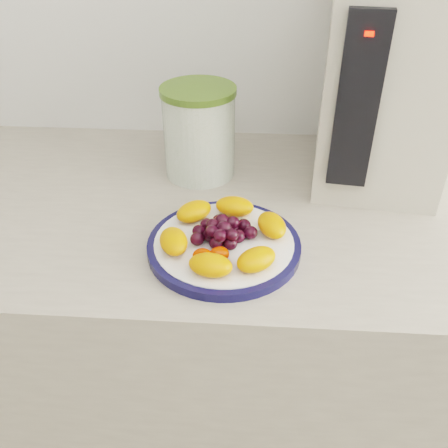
{
  "coord_description": "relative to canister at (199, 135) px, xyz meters",
  "views": [
    {
      "loc": [
        -0.08,
        0.44,
        1.39
      ],
      "look_at": [
        -0.12,
        1.06,
        0.95
      ],
      "focal_mm": 40.0,
      "sensor_mm": 36.0,
      "label": 1
    }
  ],
  "objects": [
    {
      "name": "canister_lid",
      "position": [
        0.0,
        0.0,
        0.09
      ],
      "size": [
        0.18,
        0.18,
        0.01
      ],
      "primitive_type": "cylinder",
      "rotation": [
        0.0,
        0.0,
        -0.34
      ],
      "color": "#4B6822",
      "rests_on": "canister"
    },
    {
      "name": "plate_rim",
      "position": [
        0.06,
        -0.25,
        -0.07
      ],
      "size": [
        0.24,
        0.24,
        0.01
      ],
      "primitive_type": "cylinder",
      "color": "#10113C",
      "rests_on": "counter"
    },
    {
      "name": "counter",
      "position": [
        0.18,
        -0.11,
        -0.53
      ],
      "size": [
        3.5,
        0.6,
        0.9
      ],
      "primitive_type": "cube",
      "color": "#ADA290",
      "rests_on": "floor"
    },
    {
      "name": "plate_face",
      "position": [
        0.06,
        -0.25,
        -0.07
      ],
      "size": [
        0.22,
        0.22,
        0.02
      ],
      "primitive_type": "cylinder",
      "color": "white",
      "rests_on": "counter"
    },
    {
      "name": "appliance_panel",
      "position": [
        0.26,
        -0.11,
        0.11
      ],
      "size": [
        0.07,
        0.03,
        0.28
      ],
      "primitive_type": "cube",
      "rotation": [
        0.0,
        0.0,
        -0.13
      ],
      "color": "black",
      "rests_on": "appliance_body"
    },
    {
      "name": "appliance_led",
      "position": [
        0.26,
        -0.13,
        0.22
      ],
      "size": [
        0.01,
        0.01,
        0.01
      ],
      "primitive_type": "cube",
      "rotation": [
        0.0,
        0.0,
        -0.13
      ],
      "color": "#FF0C05",
      "rests_on": "appliance_panel"
    },
    {
      "name": "appliance_body",
      "position": [
        0.34,
        0.04,
        0.11
      ],
      "size": [
        0.25,
        0.33,
        0.38
      ],
      "primitive_type": "cube",
      "rotation": [
        0.0,
        0.0,
        -0.13
      ],
      "color": "beige",
      "rests_on": "counter"
    },
    {
      "name": "fruit_plate",
      "position": [
        0.06,
        -0.25,
        -0.05
      ],
      "size": [
        0.21,
        0.21,
        0.04
      ],
      "color": "orange",
      "rests_on": "plate_face"
    },
    {
      "name": "cabinet_face",
      "position": [
        0.18,
        -0.11,
        -0.56
      ],
      "size": [
        3.48,
        0.58,
        0.84
      ],
      "primitive_type": "cube",
      "color": "brown",
      "rests_on": "floor"
    },
    {
      "name": "canister",
      "position": [
        0.0,
        0.0,
        0.0
      ],
      "size": [
        0.17,
        0.17,
        0.16
      ],
      "primitive_type": "cylinder",
      "rotation": [
        0.0,
        0.0,
        -0.34
      ],
      "color": "#365E1B",
      "rests_on": "counter"
    }
  ]
}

